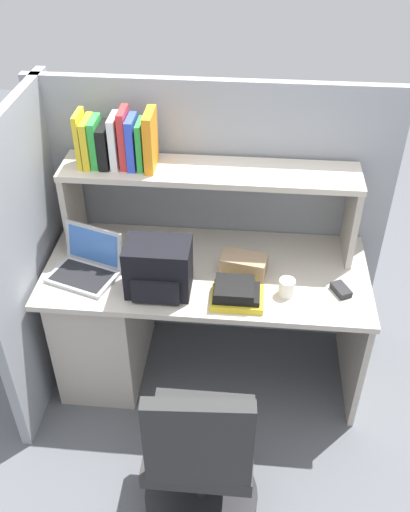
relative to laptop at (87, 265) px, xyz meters
name	(u,v)px	position (x,y,z in m)	size (l,w,h in m)	color
ground_plane	(206,368)	(0.57, 0.08, -0.78)	(8.00, 8.00, 0.00)	#595B60
desk	(133,312)	(0.18, 0.08, -0.38)	(1.60, 0.70, 0.73)	beige
cubicle_partition_rear	(212,219)	(0.57, 0.46, -0.01)	(1.84, 0.05, 1.55)	gray
cubicle_partition_left	(34,258)	(-0.28, 0.03, -0.01)	(0.05, 1.06, 1.55)	gray
overhead_hutch	(210,187)	(0.57, 0.28, 0.30)	(1.44, 0.28, 0.45)	#B3A99C
reference_books_on_shelf	(118,141)	(0.14, 0.28, 0.52)	(0.36, 0.18, 0.28)	yellow
laptop	(87,265)	(0.00, 0.00, 0.00)	(0.37, 0.33, 0.22)	#B7BABF
backpack	(158,269)	(0.37, -0.09, 0.07)	(0.30, 0.23, 0.26)	black
computer_mouse	(341,290)	(1.22, -0.03, -0.03)	(0.06, 0.10, 0.03)	#262628
paper_cup	(287,287)	(0.96, -0.07, -0.01)	(0.08, 0.08, 0.08)	white
tissue_box	(244,265)	(0.76, 0.07, 0.00)	(0.22, 0.12, 0.10)	#9E7F60
desk_book_stack	(236,294)	(0.73, -0.13, -0.01)	(0.24, 0.18, 0.09)	yellow
office_chair	(200,459)	(0.63, -0.75, -0.39)	(0.52, 0.52, 0.93)	black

